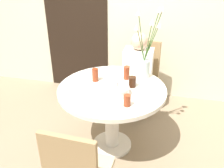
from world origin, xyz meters
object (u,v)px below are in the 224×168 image
drink_glass_0 (95,75)px  drink_glass_3 (132,82)px  side_plate (78,89)px  birthday_cake (117,90)px  drink_glass_2 (127,73)px  chair_right_flank (142,72)px  person_boy (137,78)px  flower_vase (145,58)px  drink_glass_1 (127,100)px

drink_glass_0 → drink_glass_3: bearing=-5.6°
side_plate → birthday_cake: bearing=0.6°
birthday_cake → drink_glass_2: drink_glass_2 is taller
birthday_cake → drink_glass_3: bearing=58.3°
chair_right_flank → drink_glass_3: 0.84m
birthday_cake → person_boy: bearing=84.4°
drink_glass_0 → drink_glass_2: bearing=21.3°
chair_right_flank → flower_vase: bearing=-69.5°
birthday_cake → drink_glass_0: drink_glass_0 is taller
drink_glass_0 → person_boy: bearing=59.8°
side_plate → drink_glass_0: drink_glass_0 is taller
drink_glass_2 → flower_vase: bearing=18.9°
drink_glass_0 → person_boy: (0.35, 0.60, -0.28)m
drink_glass_0 → birthday_cake: bearing=-38.2°
drink_glass_0 → drink_glass_1: size_ratio=1.30×
person_boy → drink_glass_3: bearing=-87.4°
chair_right_flank → drink_glass_2: chair_right_flank is taller
chair_right_flank → birthday_cake: bearing=-84.3°
chair_right_flank → side_plate: (-0.49, -0.98, 0.21)m
drink_glass_0 → person_boy: 0.75m
drink_glass_2 → birthday_cake: bearing=-94.4°
flower_vase → drink_glass_1: size_ratio=7.07×
drink_glass_1 → drink_glass_3: (-0.01, 0.34, 0.00)m
flower_vase → drink_glass_0: 0.52m
drink_glass_0 → person_boy: size_ratio=0.13×
chair_right_flank → drink_glass_1: bearing=-77.3°
drink_glass_1 → flower_vase: bearing=82.0°
birthday_cake → drink_glass_0: bearing=141.8°
drink_glass_2 → person_boy: person_boy is taller
flower_vase → drink_glass_3: size_ratio=7.06×
flower_vase → drink_glass_2: bearing=-161.1°
drink_glass_0 → flower_vase: bearing=20.4°
drink_glass_0 → drink_glass_2: 0.32m
birthday_cake → drink_glass_1: 0.21m
drink_glass_1 → drink_glass_2: size_ratio=0.75×
drink_glass_0 → drink_glass_2: (0.30, 0.12, 0.00)m
drink_glass_0 → drink_glass_3: drink_glass_0 is taller
drink_glass_0 → drink_glass_1: drink_glass_0 is taller
drink_glass_1 → drink_glass_0: bearing=135.7°
chair_right_flank → birthday_cake: 1.01m
drink_glass_1 → person_boy: person_boy is taller
drink_glass_1 → person_boy: 1.02m
drink_glass_0 → drink_glass_1: 0.55m
drink_glass_3 → chair_right_flank: bearing=89.6°
chair_right_flank → birthday_cake: size_ratio=4.16×
drink_glass_3 → drink_glass_1: bearing=-88.0°
drink_glass_1 → drink_glass_3: bearing=92.0°
flower_vase → side_plate: flower_vase is taller
chair_right_flank → drink_glass_2: (-0.09, -0.64, 0.27)m
flower_vase → drink_glass_0: size_ratio=5.44×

